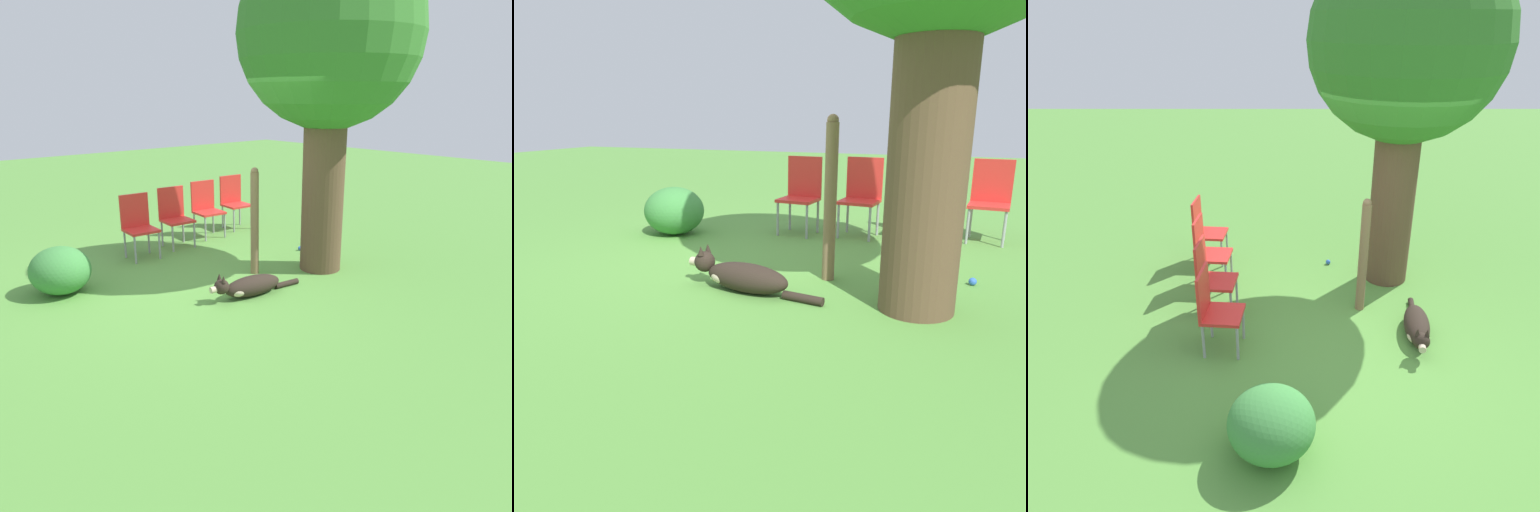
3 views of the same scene
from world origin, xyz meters
TOP-DOWN VIEW (x-y plane):
  - ground_plane at (0.00, 0.00)m, footprint 30.00×30.00m
  - oak_tree at (0.62, 1.45)m, footprint 2.30×2.30m
  - dog at (0.72, 0.05)m, footprint 0.39×1.26m
  - fence_post at (0.16, 0.64)m, footprint 0.11×0.11m
  - red_chair_0 at (-1.51, -0.16)m, footprint 0.46×0.47m
  - red_chair_1 at (-1.65, 0.56)m, footprint 0.46×0.47m
  - red_chair_2 at (-1.78, 1.27)m, footprint 0.46×0.47m
  - red_chair_3 at (-1.92, 1.99)m, footprint 0.46×0.47m
  - tennis_ball at (-0.13, 1.85)m, footprint 0.07×0.07m
  - low_shrub at (-0.88, -1.58)m, footprint 0.73×0.73m

SIDE VIEW (x-z plane):
  - ground_plane at x=0.00m, z-range 0.00..0.00m
  - tennis_ball at x=-0.13m, z-range 0.00..0.07m
  - dog at x=0.72m, z-range -0.05..0.30m
  - low_shrub at x=-0.88m, z-range 0.00..0.58m
  - red_chair_0 at x=-1.51m, z-range 0.06..0.99m
  - red_chair_1 at x=-1.65m, z-range 0.06..0.99m
  - red_chair_2 at x=-1.78m, z-range 0.06..0.99m
  - red_chair_3 at x=-1.92m, z-range 0.06..0.99m
  - fence_post at x=0.16m, z-range 0.01..1.44m
  - oak_tree at x=0.62m, z-range 0.83..5.00m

